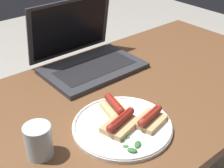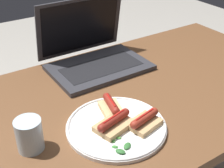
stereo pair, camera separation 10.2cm
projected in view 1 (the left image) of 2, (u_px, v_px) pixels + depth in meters
desk at (123, 108)px, 1.11m from camera, size 1.49×0.75×0.71m
laptop at (87, 56)px, 1.24m from camera, size 0.38×0.29×0.26m
plate at (122, 126)px, 0.92m from camera, size 0.30×0.30×0.02m
sausage_toast_left at (121, 123)px, 0.90m from camera, size 0.12×0.10×0.04m
sausage_toast_middle at (114, 106)px, 0.97m from camera, size 0.08×0.11×0.04m
sausage_toast_right at (150, 119)px, 0.92m from camera, size 0.11×0.09×0.04m
salad_pile at (130, 144)px, 0.84m from camera, size 0.06×0.08×0.01m
drinking_glass at (39, 141)px, 0.81m from camera, size 0.07×0.07×0.09m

